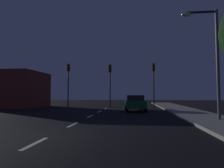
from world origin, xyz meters
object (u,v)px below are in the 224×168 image
at_px(traffic_signal_center, 110,77).
at_px(car_stopped_ahead, 135,103).
at_px(street_lamp_right, 211,53).
at_px(traffic_signal_right, 154,77).
at_px(traffic_signal_left, 68,77).

distance_m(traffic_signal_center, car_stopped_ahead, 6.02).
distance_m(car_stopped_ahead, street_lamp_right, 8.67).
relative_size(traffic_signal_center, traffic_signal_right, 0.99).
height_order(traffic_signal_right, car_stopped_ahead, traffic_signal_right).
bearing_deg(traffic_signal_right, traffic_signal_left, 180.00).
xyz_separation_m(traffic_signal_left, car_stopped_ahead, (8.01, -4.49, -2.90)).
bearing_deg(traffic_signal_left, traffic_signal_right, -0.00).
bearing_deg(car_stopped_ahead, street_lamp_right, -57.76).
bearing_deg(car_stopped_ahead, traffic_signal_right, 63.91).
distance_m(traffic_signal_left, street_lamp_right, 16.73).
bearing_deg(traffic_signal_right, car_stopped_ahead, -116.09).
distance_m(traffic_signal_center, traffic_signal_right, 5.09).
xyz_separation_m(traffic_signal_right, street_lamp_right, (2.11, -11.32, 0.33)).
distance_m(traffic_signal_left, traffic_signal_center, 5.12).
height_order(traffic_signal_left, traffic_signal_right, traffic_signal_left).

